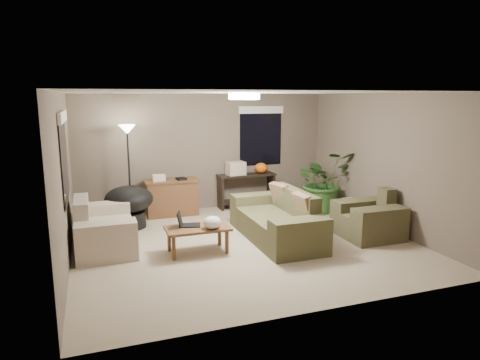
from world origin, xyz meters
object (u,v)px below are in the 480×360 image
object	(u,v)px
main_sofa	(278,222)
armchair	(369,220)
console_table	(246,188)
desk	(172,197)
cat_scratching_post	(349,213)
papasan_chair	(129,203)
floor_lamp	(128,141)
loveseat	(103,230)
coffee_table	(198,231)
houseplant	(323,188)

from	to	relation	value
main_sofa	armchair	xyz separation A→B (m)	(1.55, -0.45, 0.00)
armchair	console_table	size ratio (longest dim) A/B	0.77
desk	main_sofa	bearing A→B (deg)	-55.23
main_sofa	desk	distance (m)	2.57
cat_scratching_post	papasan_chair	bearing A→B (deg)	163.78
main_sofa	papasan_chair	bearing A→B (deg)	147.50
desk	papasan_chair	bearing A→B (deg)	-147.06
desk	papasan_chair	distance (m)	1.09
papasan_chair	floor_lamp	world-z (taller)	floor_lamp
loveseat	coffee_table	world-z (taller)	loveseat
coffee_table	desk	bearing A→B (deg)	89.50
armchair	console_table	world-z (taller)	armchair
main_sofa	console_table	size ratio (longest dim) A/B	1.69
coffee_table	cat_scratching_post	distance (m)	3.21
papasan_chair	houseplant	size ratio (longest dim) A/B	0.81
coffee_table	houseplant	size ratio (longest dim) A/B	0.76
coffee_table	desk	distance (m)	2.32
papasan_chair	loveseat	bearing A→B (deg)	-117.18
console_table	floor_lamp	world-z (taller)	floor_lamp
houseplant	loveseat	bearing A→B (deg)	-169.72
main_sofa	cat_scratching_post	world-z (taller)	main_sofa
papasan_chair	houseplant	distance (m)	4.04
desk	console_table	bearing A→B (deg)	3.86
coffee_table	papasan_chair	world-z (taller)	papasan_chair
console_table	cat_scratching_post	xyz separation A→B (m)	(1.44, -1.89, -0.22)
loveseat	coffee_table	bearing A→B (deg)	-27.42
coffee_table	cat_scratching_post	size ratio (longest dim) A/B	2.00
main_sofa	desk	bearing A→B (deg)	124.77
papasan_chair	cat_scratching_post	size ratio (longest dim) A/B	2.15
desk	floor_lamp	world-z (taller)	floor_lamp
loveseat	coffee_table	size ratio (longest dim) A/B	1.60
coffee_table	houseplant	xyz separation A→B (m)	(3.14, 1.55, 0.16)
armchair	cat_scratching_post	bearing A→B (deg)	81.26
desk	houseplant	distance (m)	3.21
desk	armchair	bearing A→B (deg)	-40.25
main_sofa	coffee_table	xyz separation A→B (m)	(-1.48, -0.22, 0.06)
papasan_chair	houseplant	world-z (taller)	houseplant
desk	console_table	world-z (taller)	same
coffee_table	armchair	bearing A→B (deg)	-4.32
armchair	coffee_table	xyz separation A→B (m)	(-3.04, 0.23, 0.06)
main_sofa	floor_lamp	xyz separation A→B (m)	(-2.31, 1.95, 1.30)
cat_scratching_post	main_sofa	bearing A→B (deg)	-168.63
armchair	floor_lamp	world-z (taller)	floor_lamp
armchair	floor_lamp	distance (m)	4.73
coffee_table	cat_scratching_post	world-z (taller)	cat_scratching_post
papasan_chair	desk	bearing A→B (deg)	32.94
console_table	houseplant	size ratio (longest dim) A/B	0.99
loveseat	cat_scratching_post	world-z (taller)	loveseat
main_sofa	armchair	bearing A→B (deg)	-16.03
armchair	main_sofa	bearing A→B (deg)	163.97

